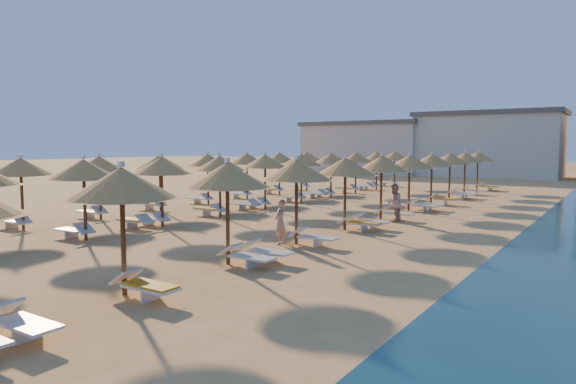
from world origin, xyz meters
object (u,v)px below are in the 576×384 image
Objects in this scene: parasol_row_east at (382,165)px; beachgoer_b at (394,203)px; beachgoer_a at (280,222)px; parasol_row_west at (265,162)px.

parasol_row_east is 23.14× the size of beachgoer_b.
beachgoer_a is 7.59m from beachgoer_b.
parasol_row_east and parasol_row_west have the same top height.
parasol_row_east is 8.13m from beachgoer_a.
beachgoer_b is at bearing -3.23° from parasol_row_west.
parasol_row_east is at bearing 166.14° from beachgoer_a.
beachgoer_a is (6.42, -7.91, -1.80)m from parasol_row_west.
parasol_row_east is 25.23× the size of beachgoer_a.
beachgoer_a is at bearing -93.25° from parasol_row_east.
beachgoer_a is (-0.45, -7.91, -1.80)m from parasol_row_east.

